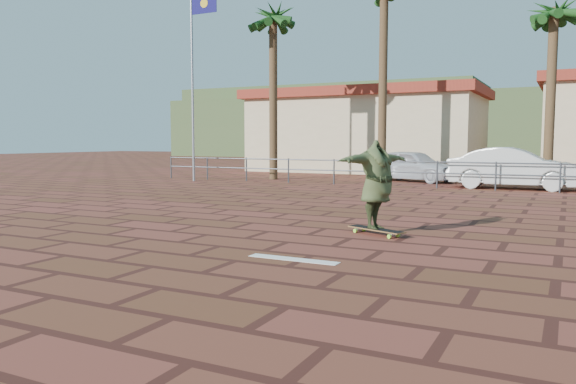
# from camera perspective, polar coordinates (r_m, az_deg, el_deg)

# --- Properties ---
(ground) EXTENTS (120.00, 120.00, 0.00)m
(ground) POSITION_cam_1_polar(r_m,az_deg,el_deg) (9.62, -0.05, -5.12)
(ground) COLOR brown
(ground) RESTS_ON ground
(paint_stripe) EXTENTS (1.40, 0.22, 0.01)m
(paint_stripe) POSITION_cam_1_polar(r_m,az_deg,el_deg) (8.26, 0.54, -6.84)
(paint_stripe) COLOR white
(paint_stripe) RESTS_ON ground
(guardrail) EXTENTS (24.06, 0.06, 1.00)m
(guardrail) POSITION_cam_1_polar(r_m,az_deg,el_deg) (20.92, 14.92, 2.22)
(guardrail) COLOR #47494F
(guardrail) RESTS_ON ground
(flagpole) EXTENTS (1.30, 0.10, 8.00)m
(flagpole) POSITION_cam_1_polar(r_m,az_deg,el_deg) (24.22, -9.46, 12.10)
(flagpole) COLOR gray
(flagpole) RESTS_ON ground
(palm_far_left) EXTENTS (2.40, 2.40, 8.25)m
(palm_far_left) POSITION_cam_1_polar(r_m,az_deg,el_deg) (25.42, -1.52, 16.85)
(palm_far_left) COLOR brown
(palm_far_left) RESTS_ON ground
(palm_center) EXTENTS (2.40, 2.40, 7.75)m
(palm_center) POSITION_cam_1_polar(r_m,az_deg,el_deg) (24.40, 25.41, 15.71)
(palm_center) COLOR brown
(palm_center) RESTS_ON ground
(building_west) EXTENTS (12.60, 7.60, 4.50)m
(building_west) POSITION_cam_1_polar(r_m,az_deg,el_deg) (32.14, 8.12, 6.21)
(building_west) COLOR beige
(building_west) RESTS_ON ground
(hill_front) EXTENTS (70.00, 18.00, 6.00)m
(hill_front) POSITION_cam_1_polar(r_m,az_deg,el_deg) (58.62, 22.65, 6.13)
(hill_front) COLOR #384C28
(hill_front) RESTS_ON ground
(hill_back) EXTENTS (35.00, 14.00, 8.00)m
(hill_back) POSITION_cam_1_polar(r_m,az_deg,el_deg) (69.63, 4.55, 7.15)
(hill_back) COLOR #384C28
(hill_back) RESTS_ON ground
(longboard) EXTENTS (1.20, 0.72, 0.12)m
(longboard) POSITION_cam_1_polar(r_m,az_deg,el_deg) (10.46, 8.94, -3.81)
(longboard) COLOR olive
(longboard) RESTS_ON ground
(skateboarder) EXTENTS (1.13, 2.07, 1.63)m
(skateboarder) POSITION_cam_1_polar(r_m,az_deg,el_deg) (10.36, 9.01, 0.76)
(skateboarder) COLOR #3E4A28
(skateboarder) RESTS_ON longboard
(car_silver) EXTENTS (4.24, 2.70, 1.34)m
(car_silver) POSITION_cam_1_polar(r_m,az_deg,el_deg) (24.24, 12.56, 2.65)
(car_silver) COLOR silver
(car_silver) RESTS_ON ground
(car_white) EXTENTS (4.50, 1.58, 1.48)m
(car_white) POSITION_cam_1_polar(r_m,az_deg,el_deg) (21.55, 21.99, 2.26)
(car_white) COLOR silver
(car_white) RESTS_ON ground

